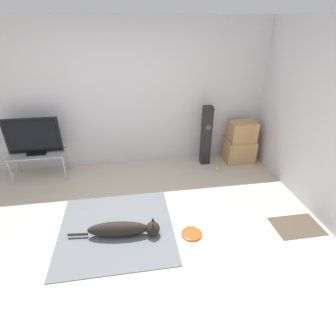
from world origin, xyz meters
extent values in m
plane|color=#BCB29E|center=(0.00, 0.00, 0.00)|extent=(12.00, 12.00, 0.00)
cube|color=silver|center=(0.00, 2.10, 1.27)|extent=(8.00, 0.06, 2.55)
cube|color=slate|center=(-0.25, 0.14, 0.01)|extent=(1.51, 1.50, 0.01)
ellipsoid|color=black|center=(-0.21, 0.00, 0.12)|extent=(0.80, 0.26, 0.21)
sphere|color=black|center=(0.23, -0.05, 0.11)|extent=(0.18, 0.18, 0.18)
cone|color=black|center=(0.24, 0.00, 0.21)|extent=(0.06, 0.06, 0.08)
cone|color=black|center=(0.23, -0.10, 0.21)|extent=(0.06, 0.06, 0.08)
cylinder|color=black|center=(-0.73, 0.05, 0.06)|extent=(0.26, 0.06, 0.03)
cylinder|color=#DB511E|center=(0.73, -0.13, 0.01)|extent=(0.27, 0.27, 0.02)
torus|color=#DB511E|center=(0.73, -0.13, 0.02)|extent=(0.27, 0.27, 0.02)
cube|color=tan|center=(2.15, 1.78, 0.21)|extent=(0.56, 0.42, 0.43)
cube|color=tan|center=(2.16, 1.78, 0.61)|extent=(0.49, 0.37, 0.38)
cube|color=black|center=(1.45, 1.79, 0.56)|extent=(0.17, 0.17, 1.13)
cylinder|color=#4C4C51|center=(1.45, 1.71, 0.76)|extent=(0.09, 0.00, 0.09)
cube|color=#A8A8AD|center=(-1.57, 1.74, 0.45)|extent=(0.93, 0.43, 0.02)
cylinder|color=#A8A8AD|center=(-2.00, 1.56, 0.22)|extent=(0.04, 0.04, 0.44)
cylinder|color=#A8A8AD|center=(-1.13, 1.56, 0.22)|extent=(0.04, 0.04, 0.44)
cylinder|color=#A8A8AD|center=(-2.00, 1.92, 0.22)|extent=(0.04, 0.04, 0.44)
cylinder|color=#A8A8AD|center=(-1.13, 1.92, 0.22)|extent=(0.04, 0.04, 0.44)
cube|color=black|center=(-1.57, 1.74, 0.47)|extent=(0.31, 0.20, 0.03)
cube|color=black|center=(-1.57, 1.75, 0.79)|extent=(0.88, 0.04, 0.60)
cube|color=black|center=(-1.57, 1.73, 0.79)|extent=(0.81, 0.01, 0.54)
sphere|color=#C6E033|center=(1.56, 1.82, 0.03)|extent=(0.07, 0.07, 0.07)
sphere|color=#C6E033|center=(1.60, 1.44, 0.03)|extent=(0.07, 0.07, 0.07)
cube|color=#4C4233|center=(2.19, -0.20, 0.00)|extent=(0.65, 0.45, 0.01)
camera|label=1|loc=(0.02, -2.61, 2.46)|focal=28.00mm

